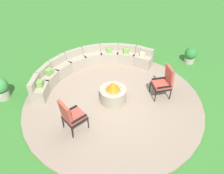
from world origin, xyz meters
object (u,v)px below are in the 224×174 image
Objects in this scene: lounge_chair_front_left at (71,115)px; potted_plant_2 at (191,55)px; lounge_chair_front_right at (164,82)px; potted_plant_3 at (0,88)px; fire_pit at (113,93)px; curved_stone_bench at (89,65)px.

lounge_chair_front_left is 5.60m from potted_plant_2.
lounge_chair_front_left is 0.99× the size of lounge_chair_front_right.
potted_plant_3 is (-2.27, 1.80, -0.20)m from lounge_chair_front_left.
curved_stone_bench is (-0.62, 1.80, 0.01)m from fire_pit.
potted_plant_2 is at bearing 1.07° from curved_stone_bench.
fire_pit is at bearing -12.31° from potted_plant_3.
lounge_chair_front_left is at bearing -148.83° from potted_plant_2.
lounge_chair_front_right is at bearing -134.27° from potted_plant_2.
curved_stone_bench is at bearing -178.93° from potted_plant_2.
curved_stone_bench reaches higher than potted_plant_2.
potted_plant_2 is at bearing -47.25° from lounge_chair_front_right.
lounge_chair_front_right is (2.28, -1.81, 0.27)m from curved_stone_bench.
lounge_chair_front_left is 2.91m from potted_plant_3.
potted_plant_3 is at bearing -160.94° from curved_stone_bench.
curved_stone_bench is 3.12m from potted_plant_3.
curved_stone_bench is 2.91m from lounge_chair_front_left.
lounge_chair_front_right is 1.42× the size of potted_plant_3.
lounge_chair_front_right reaches higher than potted_plant_3.
lounge_chair_front_right reaches higher than lounge_chair_front_left.
fire_pit is at bearing -151.78° from potted_plant_2.
curved_stone_bench is 4.13× the size of lounge_chair_front_left.
potted_plant_2 is (3.49, 1.87, 0.00)m from fire_pit.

